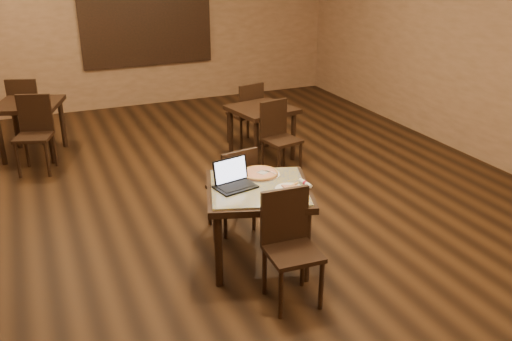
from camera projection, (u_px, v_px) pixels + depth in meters
name	position (u px, v px, depth m)	size (l,w,h in m)	color
ground	(216.00, 224.00, 5.78)	(10.00, 10.00, 0.00)	black
wall_back	(118.00, 23.00, 9.44)	(8.00, 0.02, 3.00)	#966A4C
mural	(146.00, 19.00, 9.57)	(2.34, 0.05, 1.64)	navy
tiled_table	(258.00, 197.00, 4.88)	(1.16, 1.16, 0.76)	black
chair_main_near	(289.00, 240.00, 4.41)	(0.43, 0.43, 0.95)	black
chair_main_far	(235.00, 185.00, 5.47)	(0.46, 0.46, 0.92)	black
laptop	(233.00, 179.00, 4.83)	(0.39, 0.34, 0.24)	black
plate	(289.00, 189.00, 4.77)	(0.25, 0.25, 0.01)	white
pizza_slice	(289.00, 188.00, 4.76)	(0.17, 0.17, 0.02)	beige
pizza_pan	(260.00, 174.00, 5.09)	(0.37, 0.37, 0.01)	silver
pizza_whole	(260.00, 173.00, 5.08)	(0.34, 0.34, 0.02)	beige
spatula	(263.00, 172.00, 5.07)	(0.09, 0.21, 0.01)	silver
napkin_roll	(305.00, 183.00, 4.86)	(0.05, 0.17, 0.04)	white
other_table_a	(262.00, 116.00, 7.38)	(0.91, 0.91, 0.73)	black
other_table_a_chair_near	(278.00, 133.00, 6.93)	(0.48, 0.48, 0.94)	black
other_table_a_chair_far	(248.00, 111.00, 7.88)	(0.48, 0.48, 0.94)	black
other_table_b	(30.00, 112.00, 7.45)	(1.04, 1.04, 0.77)	black
other_table_b_chair_near	(35.00, 129.00, 7.00)	(0.54, 0.54, 0.99)	black
other_table_b_chair_far	(27.00, 107.00, 7.97)	(0.54, 0.54, 0.99)	black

